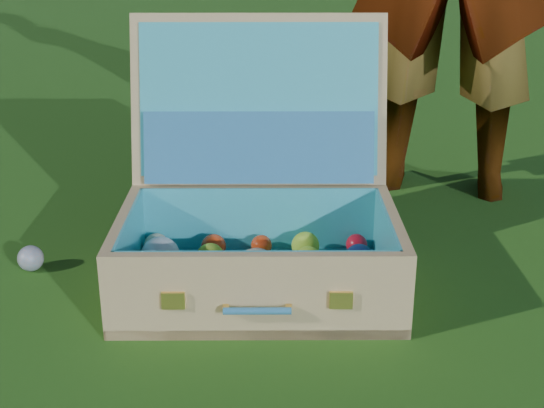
# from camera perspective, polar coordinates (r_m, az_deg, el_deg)

# --- Properties ---
(ground) EXTENTS (60.00, 60.00, 0.00)m
(ground) POSITION_cam_1_polar(r_m,az_deg,el_deg) (2.05, -4.79, -4.69)
(ground) COLOR #215114
(ground) RESTS_ON ground
(stray_ball) EXTENTS (0.07, 0.07, 0.07)m
(stray_ball) POSITION_cam_1_polar(r_m,az_deg,el_deg) (2.10, -17.72, -3.92)
(stray_ball) COLOR teal
(stray_ball) RESTS_ON ground
(suitcase) EXTENTS (0.86, 0.83, 0.64)m
(suitcase) POSITION_cam_1_polar(r_m,az_deg,el_deg) (1.92, -1.16, -0.49)
(suitcase) COLOR tan
(suitcase) RESTS_ON ground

